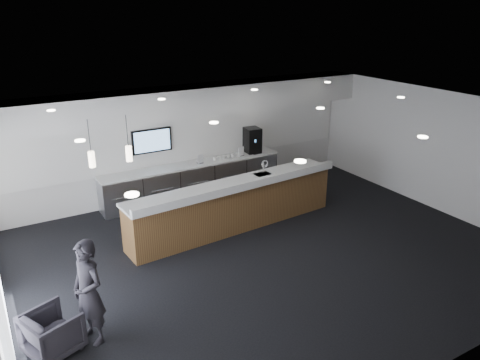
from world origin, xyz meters
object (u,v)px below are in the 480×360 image
coffee_machine (252,140)px  lounge_guest (89,292)px  armchair (52,332)px  service_counter (235,205)px

coffee_machine → lounge_guest: 7.33m
armchair → lounge_guest: 0.78m
service_counter → coffee_machine: coffee_machine is taller
armchair → coffee_machine: bearing=-75.4°
coffee_machine → service_counter: bearing=-124.1°
service_counter → lounge_guest: size_ratio=3.11×
service_counter → armchair: 4.98m
service_counter → armchair: service_counter is taller
lounge_guest → armchair: bearing=-113.8°
service_counter → armchair: size_ratio=7.16×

